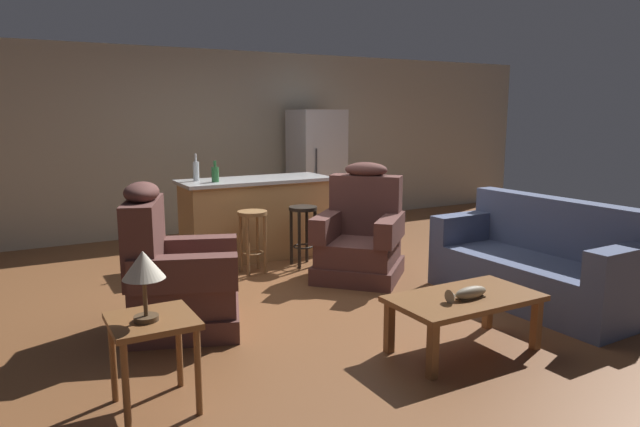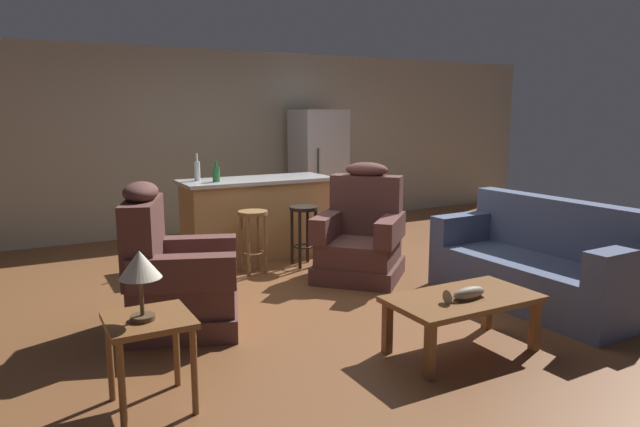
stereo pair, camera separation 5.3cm
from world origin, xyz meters
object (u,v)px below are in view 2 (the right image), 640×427
recliner_near_lamp (174,278)px  bar_stool_left (253,230)px  kitchen_island (257,217)px  coffee_table (463,304)px  bottle_short_amber (216,174)px  refrigerator (318,169)px  bar_stool_right (304,225)px  table_lamp (140,268)px  couch (539,266)px  bottle_tall_green (197,170)px  fish_figurine (465,294)px  recliner_near_island (361,238)px  end_table (149,333)px

recliner_near_lamp → bar_stool_left: bearing=66.1°
kitchen_island → bar_stool_left: 0.70m
coffee_table → bottle_short_amber: bearing=103.4°
bar_stool_left → refrigerator: refrigerator is taller
bar_stool_right → refrigerator: 2.21m
kitchen_island → bottle_short_amber: 0.77m
table_lamp → coffee_table: bearing=-6.1°
couch → bar_stool_left: couch is taller
kitchen_island → bar_stool_right: size_ratio=2.65×
couch → bottle_short_amber: bearing=-53.3°
bar_stool_left → bottle_tall_green: 1.03m
kitchen_island → bar_stool_left: kitchen_island is taller
coffee_table → fish_figurine: bearing=-121.5°
recliner_near_island → bar_stool_left: recliner_near_island is taller
bottle_tall_green → bottle_short_amber: bearing=-53.9°
kitchen_island → refrigerator: (1.49, 1.20, 0.40)m
end_table → refrigerator: refrigerator is taller
table_lamp → bottle_short_amber: bottle_short_amber is taller
fish_figurine → kitchen_island: kitchen_island is taller
couch → recliner_near_lamp: recliner_near_lamp is taller
table_lamp → bottle_short_amber: (1.44, 2.97, 0.17)m
end_table → bottle_tall_green: bottle_tall_green is taller
recliner_near_island → bar_stool_left: 1.17m
couch → table_lamp: 3.63m
refrigerator → end_table: bearing=-128.8°
fish_figurine → end_table: size_ratio=0.61×
bar_stool_right → bottle_short_amber: size_ratio=2.83×
refrigerator → bottle_short_amber: refrigerator is taller
fish_figurine → bar_stool_left: bar_stool_left is taller
end_table → bottle_short_amber: bearing=64.6°
recliner_near_lamp → bar_stool_left: (1.17, 1.21, 0.05)m
recliner_near_island → end_table: (-2.56, -1.71, 0.04)m
fish_figurine → bar_stool_right: bearing=87.8°
end_table → fish_figurine: bearing=-8.9°
fish_figurine → kitchen_island: (-0.20, 3.37, 0.02)m
table_lamp → bottle_tall_green: (1.28, 3.18, 0.20)m
refrigerator → bottle_tall_green: (-2.16, -1.08, 0.19)m
recliner_near_lamp → refrigerator: bearing=65.9°
end_table → kitchen_island: (1.92, 3.03, 0.02)m
recliner_near_lamp → bottle_tall_green: (0.80, 1.96, 0.65)m
coffee_table → table_lamp: table_lamp is taller
recliner_near_lamp → end_table: 1.27m
refrigerator → bottle_tall_green: size_ratio=5.66×
table_lamp → bar_stool_right: bearing=47.0°
coffee_table → couch: size_ratio=0.57×
recliner_near_lamp → refrigerator: size_ratio=0.68×
recliner_near_lamp → refrigerator: refrigerator is taller
recliner_near_island → end_table: recliner_near_island is taller
coffee_table → bottle_short_amber: bottle_short_amber is taller
table_lamp → kitchen_island: table_lamp is taller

